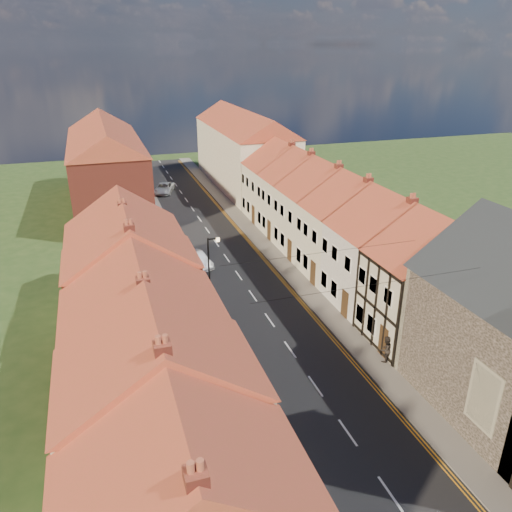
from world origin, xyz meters
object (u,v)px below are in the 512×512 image
at_px(car_distant, 164,188).
at_px(pedestrian_right, 386,349).
at_px(lamppost, 210,272).
at_px(car_mid, 197,260).

distance_m(car_distant, pedestrian_right, 44.02).
height_order(lamppost, car_distant, lamppost).
relative_size(car_mid, car_distant, 0.83).
bearing_deg(lamppost, pedestrian_right, -45.86).
relative_size(lamppost, car_mid, 1.52).
xyz_separation_m(car_mid, car_distant, (0.86, 25.16, 0.01)).
bearing_deg(lamppost, car_mid, 85.05).
bearing_deg(pedestrian_right, car_distant, -98.64).
xyz_separation_m(lamppost, car_mid, (0.79, 9.06, -2.89)).
relative_size(lamppost, car_distant, 1.26).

